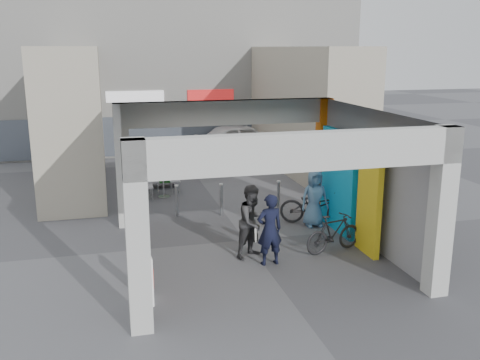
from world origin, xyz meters
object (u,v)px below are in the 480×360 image
object	(u,v)px
cafe_set	(160,187)
man_back_turned	(253,221)
man_with_dog	(270,230)
bicycle_front	(315,206)
white_van	(242,140)
man_crates	(206,158)
border_collie	(253,233)
produce_stand	(158,178)
man_elderly	(314,198)
bicycle_rear	(334,233)

from	to	relation	value
cafe_set	man_back_turned	xyz separation A→B (m)	(1.60, -6.17, 0.61)
man_with_dog	bicycle_front	bearing A→B (deg)	-136.50
cafe_set	man_back_turned	bearing A→B (deg)	-75.45
cafe_set	white_van	world-z (taller)	white_van
man_crates	man_back_turned	bearing A→B (deg)	83.85
border_collie	man_with_dog	size ratio (longest dim) A/B	0.34
produce_stand	bicycle_front	world-z (taller)	bicycle_front
produce_stand	man_with_dog	bearing A→B (deg)	-73.15
produce_stand	man_crates	xyz separation A→B (m)	(1.99, 0.95, 0.47)
border_collie	white_van	world-z (taller)	white_van
produce_stand	bicycle_front	distance (m)	6.68
man_back_turned	man_elderly	bearing A→B (deg)	7.24
cafe_set	border_collie	size ratio (longest dim) A/B	2.34
man_crates	bicycle_front	bearing A→B (deg)	104.20
produce_stand	man_crates	size ratio (longest dim) A/B	0.79
produce_stand	man_with_dog	distance (m)	8.07
cafe_set	man_elderly	bearing A→B (deg)	-48.34
produce_stand	border_collie	world-z (taller)	produce_stand
cafe_set	border_collie	xyz separation A→B (m)	(1.89, -5.17, -0.06)
man_crates	cafe_set	bearing A→B (deg)	42.26
produce_stand	man_back_turned	world-z (taller)	man_back_turned
man_elderly	bicycle_front	world-z (taller)	man_elderly
produce_stand	man_with_dog	size ratio (longest dim) A/B	0.74
man_elderly	man_crates	xyz separation A→B (m)	(-1.88, 6.46, -0.02)
border_collie	man_crates	world-z (taller)	man_crates
border_collie	bicycle_rear	xyz separation A→B (m)	(1.75, -1.21, 0.26)
man_with_dog	man_elderly	bearing A→B (deg)	-136.79
border_collie	man_elderly	size ratio (longest dim) A/B	0.35
man_with_dog	bicycle_rear	bearing A→B (deg)	-173.98
man_with_dog	white_van	size ratio (longest dim) A/B	0.38
produce_stand	border_collie	distance (m)	6.55
produce_stand	bicycle_front	size ratio (longest dim) A/B	0.62
man_with_dog	white_van	distance (m)	13.03
produce_stand	white_van	size ratio (longest dim) A/B	0.28
man_elderly	bicycle_front	xyz separation A→B (m)	(0.10, 0.13, -0.28)
man_with_dog	man_elderly	size ratio (longest dim) A/B	1.04
man_back_turned	bicycle_rear	xyz separation A→B (m)	(2.03, -0.21, -0.41)
cafe_set	man_with_dog	xyz separation A→B (m)	(1.85, -6.74, 0.57)
bicycle_rear	man_crates	bearing A→B (deg)	-3.25
cafe_set	bicycle_rear	world-z (taller)	bicycle_rear
man_crates	bicycle_rear	xyz separation A→B (m)	(1.60, -8.44, -0.32)
man_back_turned	cafe_set	bearing A→B (deg)	74.35
man_crates	bicycle_rear	size ratio (longest dim) A/B	0.99
white_van	bicycle_rear	bearing A→B (deg)	165.49
man_with_dog	produce_stand	bearing A→B (deg)	-82.39
man_with_dog	bicycle_front	distance (m)	3.30
man_back_turned	produce_stand	bearing A→B (deg)	71.88
man_elderly	bicycle_front	bearing A→B (deg)	54.12
man_crates	white_van	size ratio (longest dim) A/B	0.36
bicycle_rear	cafe_set	bearing A→B (deg)	15.67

